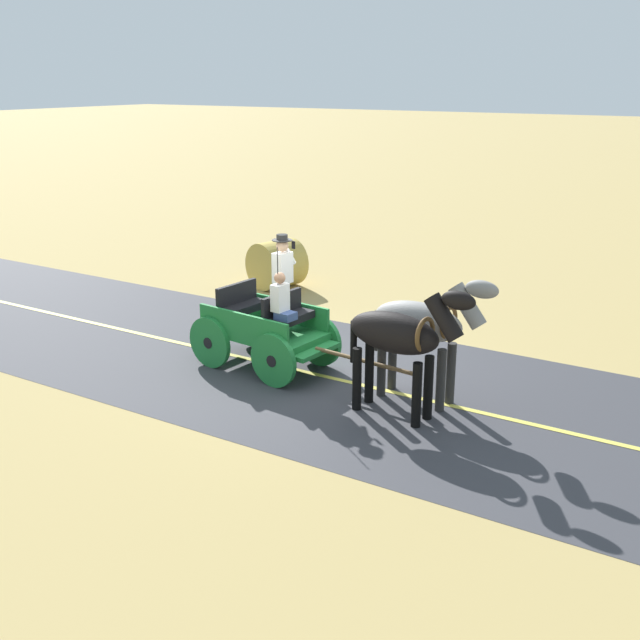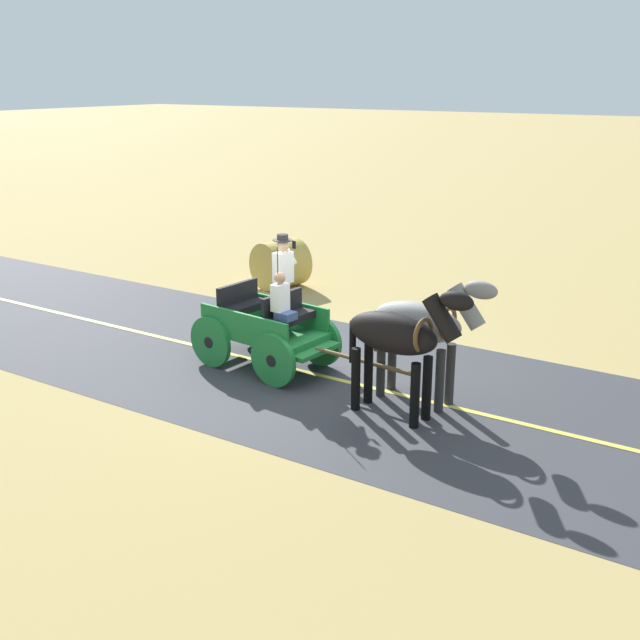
% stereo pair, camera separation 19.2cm
% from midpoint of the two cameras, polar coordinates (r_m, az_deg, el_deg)
% --- Properties ---
extents(ground_plane, '(200.00, 200.00, 0.00)m').
position_cam_midpoint_polar(ground_plane, '(13.94, -0.56, -3.95)').
color(ground_plane, tan).
extents(road_surface, '(5.82, 160.00, 0.01)m').
position_cam_midpoint_polar(road_surface, '(13.94, -0.56, -3.93)').
color(road_surface, '#38383D').
rests_on(road_surface, ground).
extents(road_centre_stripe, '(0.12, 160.00, 0.00)m').
position_cam_midpoint_polar(road_centre_stripe, '(13.94, -0.56, -3.91)').
color(road_centre_stripe, '#DBCC4C').
rests_on(road_centre_stripe, road_surface).
extents(horse_drawn_carriage, '(1.64, 4.52, 2.50)m').
position_cam_midpoint_polar(horse_drawn_carriage, '(13.98, -3.48, -0.37)').
color(horse_drawn_carriage, '#1E7233').
rests_on(horse_drawn_carriage, ground).
extents(horse_near_side, '(0.65, 2.13, 2.21)m').
position_cam_midpoint_polar(horse_near_side, '(12.40, 8.13, -0.42)').
color(horse_near_side, gray).
rests_on(horse_near_side, ground).
extents(horse_off_side, '(0.69, 2.14, 2.21)m').
position_cam_midpoint_polar(horse_off_side, '(11.81, 6.34, -1.28)').
color(horse_off_side, black).
rests_on(horse_off_side, ground).
extents(hay_bale, '(1.38, 1.45, 1.20)m').
position_cam_midpoint_polar(hay_bale, '(19.44, -2.67, 4.19)').
color(hay_bale, gold).
rests_on(hay_bale, ground).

